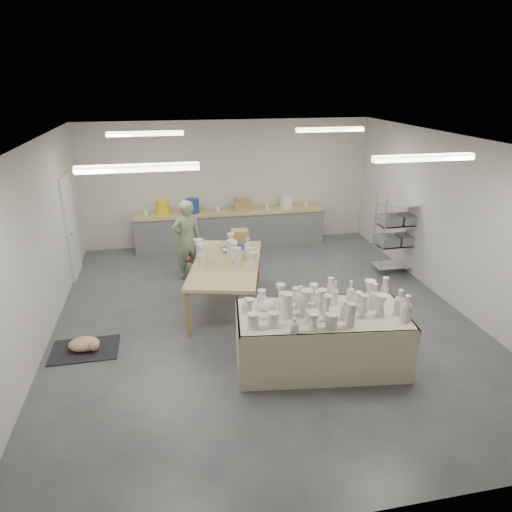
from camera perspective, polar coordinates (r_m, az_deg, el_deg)
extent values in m
plane|color=#424449|center=(8.08, 0.79, -7.52)|extent=(8.00, 8.00, 0.00)
cube|color=white|center=(7.13, 0.92, 14.02)|extent=(7.00, 8.00, 0.02)
cube|color=silver|center=(11.27, -3.51, 9.04)|extent=(7.00, 0.02, 3.00)
cube|color=silver|center=(4.06, 13.34, -15.60)|extent=(7.00, 0.02, 3.00)
cube|color=silver|center=(7.58, -25.98, 0.65)|extent=(0.02, 8.00, 3.00)
cube|color=silver|center=(8.86, 23.61, 3.83)|extent=(0.02, 8.00, 3.00)
cube|color=white|center=(10.12, -22.14, 3.40)|extent=(0.05, 0.90, 2.10)
cube|color=white|center=(5.50, -14.54, 10.61)|extent=(1.40, 0.12, 0.08)
cube|color=white|center=(6.41, 20.23, 11.45)|extent=(1.40, 0.12, 0.08)
cube|color=white|center=(8.96, -13.67, 14.64)|extent=(1.40, 0.12, 0.08)
cube|color=white|center=(9.55, 9.24, 15.34)|extent=(1.40, 0.12, 0.08)
cube|color=tan|center=(11.11, -3.20, 5.52)|extent=(4.60, 0.60, 0.06)
cube|color=slate|center=(11.25, -3.15, 3.32)|extent=(4.60, 0.55, 0.84)
cylinder|color=yellow|center=(10.96, -11.57, 5.97)|extent=(0.30, 0.30, 0.34)
cylinder|color=#1B3D97|center=(10.97, -7.90, 6.23)|extent=(0.30, 0.30, 0.34)
cylinder|color=white|center=(11.34, 3.84, 6.88)|extent=(0.30, 0.30, 0.34)
cube|color=#9B7E4B|center=(11.11, -1.68, 6.46)|extent=(0.40, 0.30, 0.28)
cylinder|color=white|center=(11.00, -13.62, 5.31)|extent=(0.10, 0.10, 0.14)
cylinder|color=white|center=(11.05, -4.76, 5.93)|extent=(0.10, 0.10, 0.14)
cylinder|color=white|center=(11.24, 1.36, 6.27)|extent=(0.10, 0.10, 0.14)
cylinder|color=white|center=(11.50, 6.25, 6.49)|extent=(0.10, 0.10, 0.14)
cylinder|color=silver|center=(9.63, 15.69, 2.40)|extent=(0.02, 0.02, 1.80)
cylinder|color=silver|center=(10.03, 19.98, 2.65)|extent=(0.02, 0.02, 1.80)
cylinder|color=silver|center=(10.00, 14.58, 3.22)|extent=(0.02, 0.02, 1.80)
cylinder|color=silver|center=(10.39, 18.77, 3.43)|extent=(0.02, 0.02, 1.80)
cube|color=silver|center=(10.26, 16.83, -1.03)|extent=(0.88, 0.48, 0.02)
cube|color=silver|center=(10.10, 17.10, 1.33)|extent=(0.88, 0.48, 0.02)
cube|color=silver|center=(9.96, 17.38, 3.76)|extent=(0.88, 0.48, 0.02)
cube|color=silver|center=(9.84, 17.67, 6.25)|extent=(0.88, 0.48, 0.02)
cube|color=slate|center=(9.96, 16.06, 1.90)|extent=(0.38, 0.42, 0.18)
cube|color=slate|center=(10.17, 18.27, 2.04)|extent=(0.38, 0.42, 0.18)
cube|color=slate|center=(9.83, 16.33, 4.37)|extent=(0.38, 0.42, 0.18)
cube|color=slate|center=(10.04, 18.57, 4.46)|extent=(0.38, 0.42, 0.18)
cube|color=olive|center=(6.72, 8.05, -10.59)|extent=(2.23, 1.23, 0.74)
cube|color=beige|center=(6.49, 8.25, -7.18)|extent=(2.51, 1.42, 0.03)
cube|color=beige|center=(6.27, 9.73, -12.76)|extent=(2.38, 0.33, 0.84)
cube|color=beige|center=(7.14, 6.64, -8.00)|extent=(2.38, 0.33, 0.84)
cube|color=tan|center=(8.10, -3.74, -0.99)|extent=(1.67, 2.50, 0.06)
cube|color=olive|center=(7.27, -6.44, -7.59)|extent=(0.08, 0.08, 0.80)
cube|color=olive|center=(7.40, 1.38, -6.89)|extent=(0.08, 0.08, 0.80)
cube|color=olive|center=(9.21, -7.70, -1.19)|extent=(0.08, 0.08, 0.80)
cube|color=olive|center=(9.31, -1.53, -0.73)|extent=(0.08, 0.08, 0.80)
ellipsoid|color=silver|center=(8.56, -3.58, 0.87)|extent=(0.26, 0.26, 0.12)
cylinder|color=#1B3D97|center=(8.73, -2.21, 1.07)|extent=(0.26, 0.26, 0.03)
cylinder|color=white|center=(8.76, -4.76, 1.38)|extent=(0.11, 0.11, 0.12)
cube|color=#9B7E4B|center=(8.94, -2.04, 2.41)|extent=(0.32, 0.26, 0.28)
cube|color=black|center=(7.61, -20.60, -10.92)|extent=(1.00, 0.70, 0.02)
ellipsoid|color=white|center=(7.56, -20.70, -10.22)|extent=(0.50, 0.38, 0.19)
sphere|color=white|center=(7.43, -19.63, -10.47)|extent=(0.17, 0.17, 0.17)
imported|color=#91A37E|center=(9.40, -8.63, 2.03)|extent=(0.68, 0.52, 1.66)
cylinder|color=red|center=(9.83, -8.56, -0.30)|extent=(0.43, 0.43, 0.04)
cylinder|color=silver|center=(9.86, -7.69, -1.19)|extent=(0.02, 0.02, 0.30)
cylinder|color=silver|center=(10.02, -8.78, -0.88)|extent=(0.02, 0.02, 0.30)
cylinder|color=silver|center=(9.79, -9.07, -1.44)|extent=(0.02, 0.02, 0.30)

